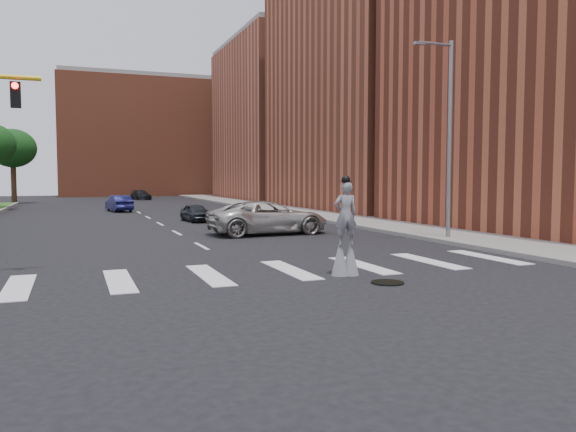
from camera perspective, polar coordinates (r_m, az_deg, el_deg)
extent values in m
plane|color=black|center=(16.31, -2.77, -6.32)|extent=(160.00, 160.00, 0.00)
cube|color=slate|center=(43.98, 2.50, 0.31)|extent=(5.00, 90.00, 0.18)
cylinder|color=black|center=(15.75, 10.07, -6.68)|extent=(0.90, 0.90, 0.04)
cube|color=#994A30|center=(53.47, 9.97, 13.72)|extent=(16.00, 22.00, 24.00)
cube|color=#B55D42|center=(74.66, 0.30, 9.44)|extent=(16.00, 22.00, 20.00)
cube|color=#994A30|center=(94.09, -14.37, 7.58)|extent=(26.00, 14.00, 18.00)
cylinder|color=slate|center=(26.65, 16.11, 7.24)|extent=(0.20, 0.20, 9.00)
cylinder|color=slate|center=(26.78, 14.87, 16.55)|extent=(1.80, 0.12, 0.12)
cube|color=slate|center=(26.27, 13.21, 16.72)|extent=(0.50, 0.18, 0.12)
cube|color=black|center=(18.45, -25.95, 11.01)|extent=(0.28, 0.18, 0.75)
cylinder|color=#FF0C0C|center=(18.39, -26.00, 11.82)|extent=(0.18, 0.06, 0.18)
cylinder|color=#362215|center=(16.82, 6.35, -4.53)|extent=(0.07, 0.07, 0.86)
cylinder|color=#362215|center=(16.73, 5.31, -4.58)|extent=(0.07, 0.07, 0.86)
cone|color=slate|center=(16.81, 6.35, -4.17)|extent=(0.52, 0.52, 1.08)
cone|color=slate|center=(16.71, 5.31, -4.21)|extent=(0.52, 0.52, 1.08)
imported|color=slate|center=(16.63, 5.87, 0.18)|extent=(0.76, 0.56, 1.91)
sphere|color=black|center=(16.59, 5.89, 3.69)|extent=(0.26, 0.26, 0.26)
cylinder|color=black|center=(16.59, 5.89, 3.51)|extent=(0.34, 0.34, 0.02)
cube|color=yellow|center=(16.73, 5.73, 2.01)|extent=(0.22, 0.05, 0.10)
imported|color=beige|center=(28.60, -2.00, -0.15)|extent=(6.29, 3.18, 1.71)
imported|color=black|center=(37.07, -9.34, 0.33)|extent=(1.74, 3.55, 1.17)
imported|color=#15184C|center=(49.32, -16.80, 1.23)|extent=(2.12, 4.35, 1.37)
imported|color=black|center=(74.22, -14.72, 2.09)|extent=(2.56, 4.51, 1.23)
cylinder|color=#362215|center=(67.93, -26.09, 3.15)|extent=(0.56, 0.56, 4.79)
ellipsoid|color=black|center=(67.99, -26.19, 6.21)|extent=(4.92, 4.92, 4.18)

